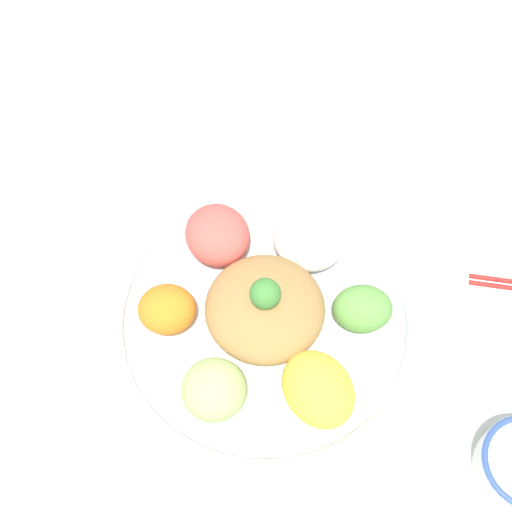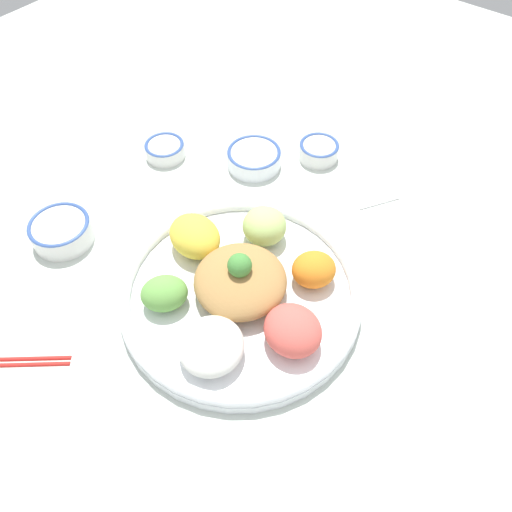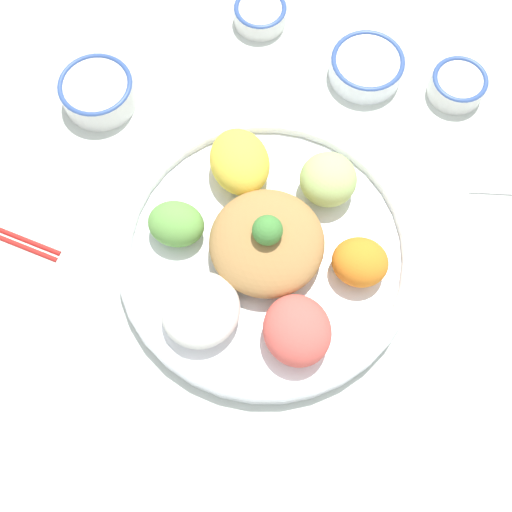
% 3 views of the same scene
% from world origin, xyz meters
% --- Properties ---
extents(ground_plane, '(2.40, 2.40, 0.00)m').
position_xyz_m(ground_plane, '(0.00, 0.00, 0.00)').
color(ground_plane, silver).
extents(salad_platter, '(0.40, 0.40, 0.11)m').
position_xyz_m(salad_platter, '(-0.04, -0.04, 0.03)').
color(salad_platter, white).
rests_on(salad_platter, ground_plane).
extents(sauce_bowl_red, '(0.11, 0.11, 0.04)m').
position_xyz_m(sauce_bowl_red, '(-0.23, 0.24, 0.02)').
color(sauce_bowl_red, white).
rests_on(sauce_bowl_red, ground_plane).
extents(rice_bowl_blue, '(0.08, 0.08, 0.03)m').
position_xyz_m(rice_bowl_blue, '(-0.40, 0.15, 0.02)').
color(rice_bowl_blue, white).
rests_on(rice_bowl_blue, ground_plane).
extents(sauce_bowl_dark, '(0.11, 0.11, 0.04)m').
position_xyz_m(sauce_bowl_dark, '(-0.38, -0.14, 0.02)').
color(sauce_bowl_dark, white).
rests_on(sauce_bowl_dark, ground_plane).
extents(rice_bowl_plain, '(0.08, 0.08, 0.04)m').
position_xyz_m(rice_bowl_plain, '(-0.14, 0.34, 0.02)').
color(rice_bowl_plain, white).
rests_on(rice_bowl_plain, ground_plane).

